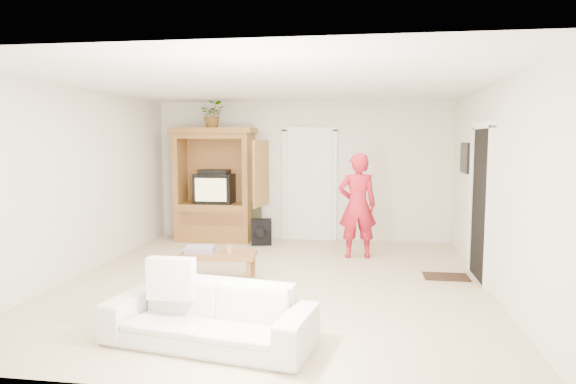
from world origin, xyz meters
name	(u,v)px	position (x,y,z in m)	size (l,w,h in m)	color
floor	(274,282)	(0.00, 0.00, 0.00)	(6.00, 6.00, 0.00)	tan
ceiling	(274,84)	(0.00, 0.00, 2.60)	(6.00, 6.00, 0.00)	white
wall_back	(302,171)	(0.00, 3.00, 1.30)	(5.50, 5.50, 0.00)	silver
wall_front	(202,222)	(0.00, -3.00, 1.30)	(5.50, 5.50, 0.00)	silver
wall_left	(78,183)	(-2.75, 0.00, 1.30)	(6.00, 6.00, 0.00)	silver
wall_right	(495,188)	(2.75, 0.00, 1.30)	(6.00, 6.00, 0.00)	silver
armoire	(216,192)	(-1.58, 2.66, 0.91)	(1.82, 1.14, 2.10)	brown
door_back	(310,186)	(0.15, 2.97, 1.02)	(0.85, 0.05, 2.04)	white
doorway_right	(481,205)	(2.73, 0.60, 1.02)	(0.05, 0.90, 2.04)	black
framed_picture	(465,158)	(2.73, 1.90, 1.60)	(0.03, 0.60, 0.48)	black
doormat	(446,277)	(2.30, 0.60, 0.01)	(0.60, 0.40, 0.02)	#382316
plant	(213,115)	(-1.60, 2.63, 2.34)	(0.43, 0.38, 0.48)	#4C7238
man	(357,206)	(1.06, 1.63, 0.84)	(0.61, 0.40, 1.68)	#B61829
sofa	(209,315)	(-0.24, -2.11, 0.28)	(1.93, 0.75, 0.56)	silver
coffee_table	(218,256)	(-0.77, 0.01, 0.33)	(1.04, 0.62, 0.37)	brown
towel	(200,249)	(-1.02, 0.01, 0.41)	(0.38, 0.28, 0.08)	#E44C6D
candle	(229,249)	(-0.63, 0.06, 0.42)	(0.08, 0.08, 0.10)	tan
backpack_black	(261,233)	(-0.65, 2.33, 0.23)	(0.36, 0.21, 0.45)	black
backpack_olive	(252,221)	(-0.94, 2.85, 0.35)	(0.36, 0.27, 0.69)	#47442B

